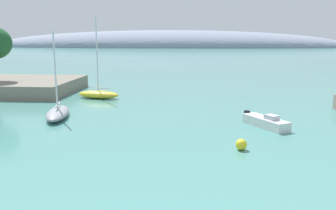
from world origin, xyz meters
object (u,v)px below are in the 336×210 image
sailboat_grey_near_shore (58,112)px  mooring_buoy_yellow (241,145)px  sailboat_yellow_mid_mooring (98,94)px  motorboat_white_alongside_breakwater (266,122)px

sailboat_grey_near_shore → mooring_buoy_yellow: (16.91, -8.88, -0.13)m
sailboat_yellow_mid_mooring → motorboat_white_alongside_breakwater: size_ratio=2.17×
sailboat_yellow_mid_mooring → mooring_buoy_yellow: sailboat_yellow_mid_mooring is taller
sailboat_yellow_mid_mooring → motorboat_white_alongside_breakwater: bearing=155.3°
sailboat_yellow_mid_mooring → motorboat_white_alongside_breakwater: 23.13m
sailboat_grey_near_shore → mooring_buoy_yellow: sailboat_grey_near_shore is taller
sailboat_yellow_mid_mooring → motorboat_white_alongside_breakwater: (18.87, -13.37, -0.15)m
sailboat_grey_near_shore → motorboat_white_alongside_breakwater: bearing=70.9°
motorboat_white_alongside_breakwater → mooring_buoy_yellow: 7.39m
motorboat_white_alongside_breakwater → sailboat_grey_near_shore: bearing=-127.6°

